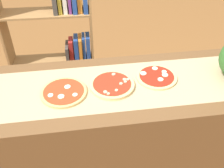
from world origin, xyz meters
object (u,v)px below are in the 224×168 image
Objects in this scene: pizza_mozzarella_0 at (64,92)px; pizza_mozzarella_2 at (157,77)px; pizza_mushroom_1 at (112,85)px; bookshelf at (62,43)px.

pizza_mozzarella_2 is (0.64, 0.08, -0.00)m from pizza_mozzarella_0.
bookshelf is at bearing 110.27° from pizza_mushroom_1.
pizza_mozzarella_0 is 0.32m from pizza_mushroom_1.
pizza_mushroom_1 is 0.32m from pizza_mozzarella_2.
pizza_mushroom_1 is 1.06m from bookshelf.
pizza_mozzarella_2 is (0.32, 0.05, -0.00)m from pizza_mushroom_1.
bookshelf reaches higher than pizza_mushroom_1.
pizza_mushroom_1 reaches higher than pizza_mozzarella_0.
pizza_mozzarella_2 is at bearing -53.55° from bookshelf.
pizza_mozzarella_0 is 0.19× the size of bookshelf.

